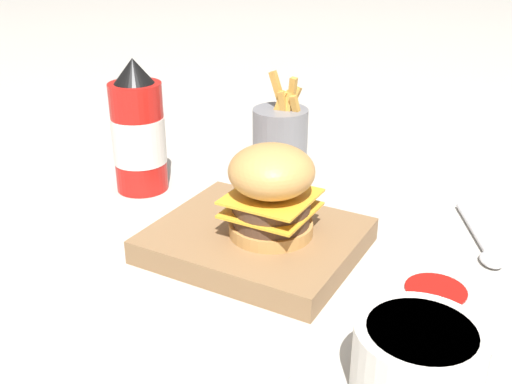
{
  "coord_description": "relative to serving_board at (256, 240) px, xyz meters",
  "views": [
    {
      "loc": [
        0.26,
        -0.51,
        0.37
      ],
      "look_at": [
        -0.05,
        0.05,
        0.08
      ],
      "focal_mm": 42.0,
      "sensor_mm": 36.0,
      "label": 1
    }
  ],
  "objects": [
    {
      "name": "ground_plane",
      "position": [
        0.05,
        -0.05,
        -0.01
      ],
      "size": [
        6.0,
        6.0,
        0.0
      ],
      "primitive_type": "plane",
      "color": "#B7B2A8"
    },
    {
      "name": "side_bowl",
      "position": [
        0.24,
        -0.14,
        0.02
      ],
      "size": [
        0.11,
        0.11,
        0.06
      ],
      "color": "silver",
      "rests_on": "ground_plane"
    },
    {
      "name": "serving_board",
      "position": [
        0.0,
        0.0,
        0.0
      ],
      "size": [
        0.24,
        0.2,
        0.03
      ],
      "color": "olive",
      "rests_on": "ground_plane"
    },
    {
      "name": "burger",
      "position": [
        0.02,
        0.0,
        0.07
      ],
      "size": [
        0.1,
        0.1,
        0.11
      ],
      "color": "tan",
      "rests_on": "serving_board"
    },
    {
      "name": "ketchup_puddle",
      "position": [
        0.21,
        0.02,
        -0.01
      ],
      "size": [
        0.07,
        0.07,
        0.0
      ],
      "color": "#9E140F",
      "rests_on": "ground_plane"
    },
    {
      "name": "fries_basket",
      "position": [
        -0.11,
        0.27,
        0.04
      ],
      "size": [
        0.09,
        0.09,
        0.15
      ],
      "color": "slate",
      "rests_on": "ground_plane"
    },
    {
      "name": "ketchup_bottle",
      "position": [
        -0.24,
        0.08,
        0.07
      ],
      "size": [
        0.08,
        0.08,
        0.2
      ],
      "color": "red",
      "rests_on": "ground_plane"
    },
    {
      "name": "spoon",
      "position": [
        0.24,
        0.14,
        -0.01
      ],
      "size": [
        0.09,
        0.16,
        0.01
      ],
      "rotation": [
        0.0,
        0.0,
        5.17
      ],
      "color": "silver",
      "rests_on": "ground_plane"
    }
  ]
}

